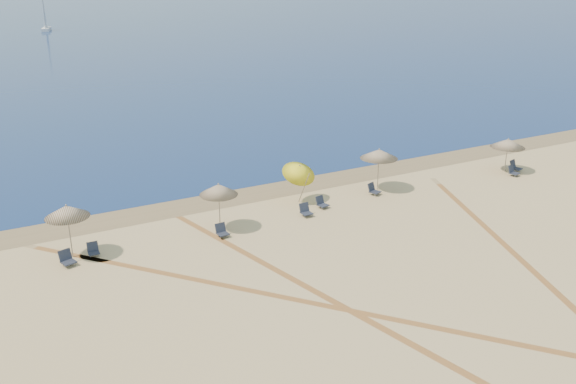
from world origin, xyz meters
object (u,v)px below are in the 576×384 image
at_px(chair_3, 93,250).
at_px(chair_7, 373,190).
at_px(umbrella_1, 67,211).
at_px(chair_5, 305,210).
at_px(umbrella_4, 379,154).
at_px(sailboat_0, 45,18).
at_px(umbrella_2, 219,189).
at_px(chair_2, 67,259).
at_px(umbrella_5, 508,143).
at_px(chair_4, 222,231).
at_px(chair_6, 321,203).
at_px(chair_8, 513,171).
at_px(umbrella_3, 300,170).
at_px(chair_9, 515,166).

bearing_deg(chair_3, chair_7, 4.45).
distance_m(umbrella_1, chair_5, 12.22).
xyz_separation_m(umbrella_4, sailboat_0, (-2.68, 116.48, 0.39)).
xyz_separation_m(chair_3, chair_5, (11.14, -0.53, 0.03)).
height_order(umbrella_2, chair_2, umbrella_2).
relative_size(umbrella_5, chair_3, 3.65).
height_order(umbrella_1, chair_3, umbrella_1).
bearing_deg(chair_4, chair_7, 4.10).
relative_size(umbrella_2, chair_6, 3.41).
relative_size(umbrella_2, chair_8, 3.34).
distance_m(umbrella_1, chair_6, 13.56).
distance_m(umbrella_1, chair_4, 7.36).
relative_size(umbrella_4, chair_4, 3.92).
bearing_deg(chair_3, umbrella_1, 165.15).
bearing_deg(chair_2, umbrella_4, -12.48).
bearing_deg(chair_7, sailboat_0, 70.02).
height_order(umbrella_4, chair_8, umbrella_4).
distance_m(chair_3, chair_8, 26.36).
distance_m(umbrella_2, sailboat_0, 117.78).
height_order(chair_4, chair_8, chair_8).
bearing_deg(umbrella_4, chair_5, -165.54).
bearing_deg(chair_4, umbrella_4, 6.57).
bearing_deg(umbrella_1, chair_8, -2.78).
distance_m(umbrella_2, chair_4, 2.08).
bearing_deg(chair_4, umbrella_3, 18.43).
distance_m(umbrella_3, chair_6, 2.20).
distance_m(umbrella_1, umbrella_4, 17.96).
bearing_deg(umbrella_2, chair_5, -5.96).
height_order(umbrella_2, chair_4, umbrella_2).
height_order(umbrella_2, chair_6, umbrella_2).
bearing_deg(chair_5, umbrella_4, 14.44).
bearing_deg(chair_8, umbrella_1, 163.41).
relative_size(umbrella_3, umbrella_4, 1.02).
bearing_deg(umbrella_1, chair_2, -115.54).
relative_size(umbrella_2, umbrella_4, 0.97).
bearing_deg(umbrella_2, chair_6, 1.01).
xyz_separation_m(chair_7, chair_9, (10.85, -0.85, 0.02)).
distance_m(umbrella_2, chair_3, 6.64).
relative_size(umbrella_5, sailboat_0, 0.26).
bearing_deg(chair_5, chair_4, -176.08).
height_order(umbrella_2, chair_7, umbrella_2).
bearing_deg(umbrella_5, chair_5, -178.56).
height_order(chair_2, chair_5, chair_2).
relative_size(umbrella_3, sailboat_0, 0.30).
relative_size(chair_6, chair_8, 0.98).
bearing_deg(umbrella_5, chair_7, 176.86).
bearing_deg(chair_5, chair_6, 23.67).
bearing_deg(sailboat_0, chair_6, -77.01).
height_order(umbrella_3, chair_6, umbrella_3).
bearing_deg(chair_2, chair_3, 3.33).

